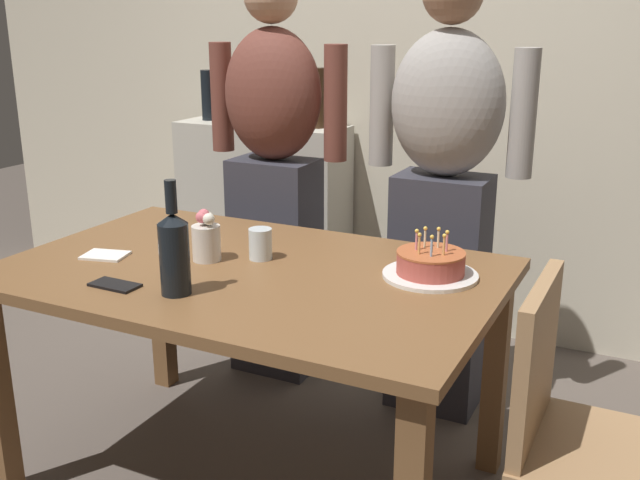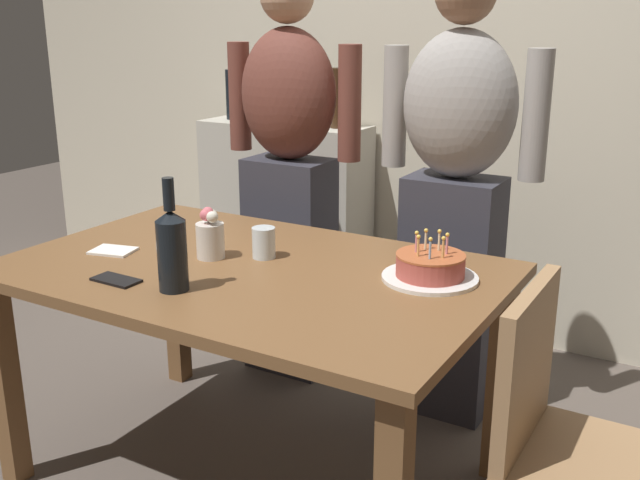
{
  "view_description": "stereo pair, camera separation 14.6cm",
  "coord_description": "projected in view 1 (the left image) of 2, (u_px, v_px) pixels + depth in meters",
  "views": [
    {
      "loc": [
        1.13,
        -1.8,
        1.47
      ],
      "look_at": [
        0.21,
        0.07,
        0.84
      ],
      "focal_mm": 41.24,
      "sensor_mm": 36.0,
      "label": 1
    },
    {
      "loc": [
        1.26,
        -1.73,
        1.47
      ],
      "look_at": [
        0.21,
        0.07,
        0.84
      ],
      "focal_mm": 41.24,
      "sensor_mm": 36.0,
      "label": 2
    }
  ],
  "objects": [
    {
      "name": "person_man_bearded",
      "position": [
        274.0,
        171.0,
        2.98
      ],
      "size": [
        0.61,
        0.27,
        1.66
      ],
      "rotation": [
        0.0,
        0.0,
        3.14
      ],
      "color": "#33333D",
      "rests_on": "ground_plane"
    },
    {
      "name": "cell_phone",
      "position": [
        115.0,
        285.0,
        2.08
      ],
      "size": [
        0.15,
        0.07,
        0.01
      ],
      "primitive_type": "cube",
      "rotation": [
        0.0,
        0.0,
        -0.02
      ],
      "color": "black",
      "rests_on": "dining_table"
    },
    {
      "name": "wine_bottle",
      "position": [
        174.0,
        251.0,
        2.0
      ],
      "size": [
        0.08,
        0.08,
        0.32
      ],
      "color": "black",
      "rests_on": "dining_table"
    },
    {
      "name": "ground_plane",
      "position": [
        255.0,
        478.0,
        2.45
      ],
      "size": [
        10.0,
        10.0,
        0.0
      ],
      "primitive_type": "plane",
      "color": "#564C44"
    },
    {
      "name": "back_wall",
      "position": [
        421.0,
        56.0,
        3.4
      ],
      "size": [
        5.2,
        0.1,
        2.6
      ],
      "primitive_type": "cube",
      "color": "beige",
      "rests_on": "ground_plane"
    },
    {
      "name": "flower_vase",
      "position": [
        206.0,
        238.0,
        2.29
      ],
      "size": [
        0.09,
        0.09,
        0.16
      ],
      "color": "silver",
      "rests_on": "dining_table"
    },
    {
      "name": "water_glass_near",
      "position": [
        260.0,
        244.0,
        2.31
      ],
      "size": [
        0.07,
        0.07,
        0.1
      ],
      "primitive_type": "cylinder",
      "color": "silver",
      "rests_on": "dining_table"
    },
    {
      "name": "shelf_cabinet",
      "position": [
        264.0,
        215.0,
        3.75
      ],
      "size": [
        0.87,
        0.3,
        1.26
      ],
      "color": "beige",
      "rests_on": "ground_plane"
    },
    {
      "name": "dining_table",
      "position": [
        250.0,
        298.0,
        2.26
      ],
      "size": [
        1.5,
        0.96,
        0.74
      ],
      "color": "brown",
      "rests_on": "ground_plane"
    },
    {
      "name": "person_woman_cardigan",
      "position": [
        443.0,
        188.0,
        2.68
      ],
      "size": [
        0.61,
        0.27,
        1.66
      ],
      "rotation": [
        0.0,
        0.0,
        3.14
      ],
      "color": "#33333D",
      "rests_on": "ground_plane"
    },
    {
      "name": "dining_chair",
      "position": [
        572.0,
        427.0,
        1.79
      ],
      "size": [
        0.42,
        0.42,
        0.87
      ],
      "rotation": [
        0.0,
        0.0,
        1.57
      ],
      "color": "#A37A51",
      "rests_on": "ground_plane"
    },
    {
      "name": "napkin_stack",
      "position": [
        105.0,
        255.0,
        2.34
      ],
      "size": [
        0.16,
        0.13,
        0.01
      ],
      "primitive_type": "cube",
      "rotation": [
        0.0,
        0.0,
        0.24
      ],
      "color": "white",
      "rests_on": "dining_table"
    },
    {
      "name": "birthday_cake",
      "position": [
        431.0,
        266.0,
        2.15
      ],
      "size": [
        0.28,
        0.28,
        0.14
      ],
      "color": "white",
      "rests_on": "dining_table"
    }
  ]
}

